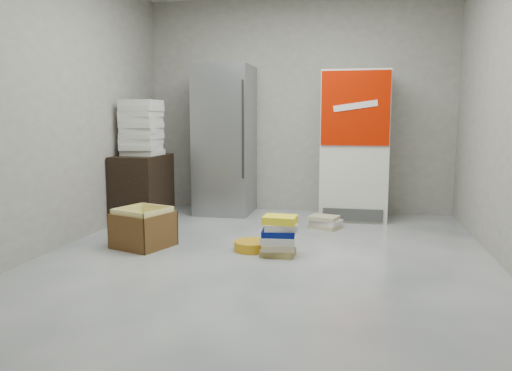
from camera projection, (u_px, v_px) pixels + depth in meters
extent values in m
plane|color=silver|center=(262.00, 262.00, 4.34)|extent=(5.00, 5.00, 0.00)
cube|color=#A9A298|center=(298.00, 106.00, 6.58)|extent=(4.00, 0.04, 2.80)
cube|color=#A9A298|center=(129.00, 71.00, 1.72)|extent=(4.00, 0.04, 2.80)
cube|color=#A9A298|center=(47.00, 100.00, 4.54)|extent=(0.04, 5.00, 2.80)
cube|color=#94979B|center=(225.00, 141.00, 6.45)|extent=(0.70, 0.70, 1.90)
cylinder|color=#333333|center=(243.00, 130.00, 6.02)|extent=(0.02, 0.02, 1.19)
cube|color=silver|center=(355.00, 146.00, 6.14)|extent=(0.80, 0.70, 1.80)
cube|color=#B71600|center=(355.00, 108.00, 5.73)|extent=(0.78, 0.02, 0.85)
cube|color=white|center=(355.00, 106.00, 5.71)|extent=(0.50, 0.01, 0.14)
cube|color=#3F3F3F|center=(353.00, 215.00, 5.89)|extent=(0.70, 0.02, 0.15)
cube|color=black|center=(143.00, 188.00, 5.98)|extent=(0.50, 0.80, 0.80)
cube|color=white|center=(143.00, 152.00, 5.94)|extent=(0.41, 0.41, 0.06)
cube|color=white|center=(141.00, 147.00, 5.90)|extent=(0.41, 0.41, 0.06)
cube|color=white|center=(141.00, 142.00, 5.91)|extent=(0.40, 0.40, 0.06)
cube|color=white|center=(142.00, 136.00, 5.89)|extent=(0.42, 0.42, 0.06)
cube|color=white|center=(142.00, 131.00, 5.89)|extent=(0.41, 0.41, 0.06)
cube|color=white|center=(142.00, 125.00, 5.87)|extent=(0.41, 0.41, 0.06)
cube|color=white|center=(141.00, 119.00, 5.87)|extent=(0.40, 0.40, 0.06)
cube|color=white|center=(141.00, 114.00, 5.86)|extent=(0.42, 0.42, 0.06)
cube|color=white|center=(141.00, 108.00, 5.84)|extent=(0.42, 0.42, 0.06)
cube|color=white|center=(141.00, 103.00, 5.85)|extent=(0.41, 0.41, 0.06)
cube|color=#9B8949|center=(278.00, 252.00, 4.52)|extent=(0.31, 0.25, 0.06)
cube|color=tan|center=(278.00, 246.00, 4.50)|extent=(0.32, 0.27, 0.06)
cube|color=beige|center=(278.00, 239.00, 4.50)|extent=(0.31, 0.25, 0.06)
cube|color=navy|center=(278.00, 233.00, 4.50)|extent=(0.31, 0.26, 0.05)
cube|color=beige|center=(281.00, 226.00, 4.50)|extent=(0.33, 0.27, 0.06)
cube|color=yellow|center=(280.00, 220.00, 4.49)|extent=(0.30, 0.25, 0.07)
cube|color=tan|center=(325.00, 226.00, 5.65)|extent=(0.39, 0.36, 0.05)
cube|color=beige|center=(326.00, 222.00, 5.65)|extent=(0.38, 0.35, 0.05)
cube|color=tan|center=(324.00, 218.00, 5.64)|extent=(0.37, 0.32, 0.04)
cube|color=yellow|center=(144.00, 246.00, 4.84)|extent=(0.57, 0.57, 0.01)
cube|color=brown|center=(159.00, 225.00, 5.02)|extent=(0.45, 0.17, 0.34)
cube|color=brown|center=(126.00, 234.00, 4.63)|extent=(0.45, 0.17, 0.34)
cube|color=brown|center=(126.00, 227.00, 4.94)|extent=(0.17, 0.45, 0.34)
cube|color=brown|center=(161.00, 232.00, 4.71)|extent=(0.17, 0.45, 0.34)
cube|color=yellow|center=(158.00, 223.00, 5.00)|extent=(0.41, 0.16, 0.38)
cube|color=yellow|center=(127.00, 231.00, 4.64)|extent=(0.41, 0.16, 0.38)
cube|color=yellow|center=(128.00, 225.00, 4.93)|extent=(0.16, 0.41, 0.38)
cube|color=yellow|center=(160.00, 230.00, 4.71)|extent=(0.16, 0.41, 0.38)
cylinder|color=orange|center=(252.00, 246.00, 4.70)|extent=(0.41, 0.41, 0.09)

